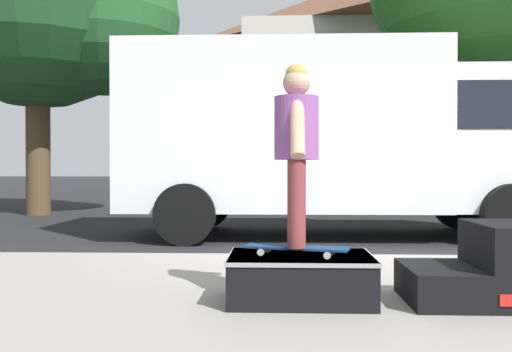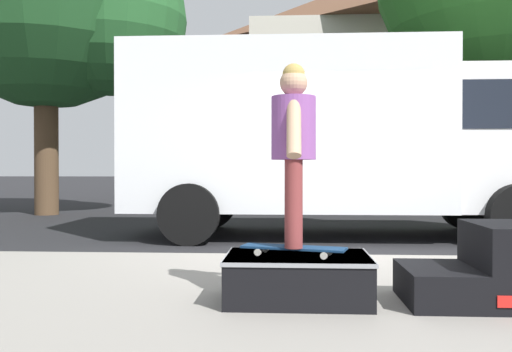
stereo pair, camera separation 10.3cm
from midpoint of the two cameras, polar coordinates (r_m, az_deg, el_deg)
name	(u,v)px [view 1 (the left image)]	position (r m, az deg, el deg)	size (l,w,h in m)	color
ground_plane	(343,258)	(7.03, 8.55, -8.36)	(140.00, 140.00, 0.00)	black
sidewalk_slab	(393,318)	(4.11, 13.28, -14.12)	(50.00, 5.00, 0.12)	gray
skate_box	(300,276)	(4.21, 3.92, -10.29)	(1.08, 0.76, 0.35)	black
kicker_ramp	(488,269)	(4.46, 22.28, -8.96)	(1.03, 0.78, 0.59)	black
skateboard	(296,248)	(4.14, 3.49, -7.46)	(0.81, 0.40, 0.07)	navy
skater_kid	(296,139)	(4.10, 3.50, 3.84)	(0.33, 0.70, 1.36)	brown
box_truck	(340,133)	(9.17, 8.37, 4.43)	(6.91, 2.63, 3.05)	white
house_behind	(365,87)	(21.74, 11.07, 9.03)	(9.54, 8.23, 8.40)	beige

